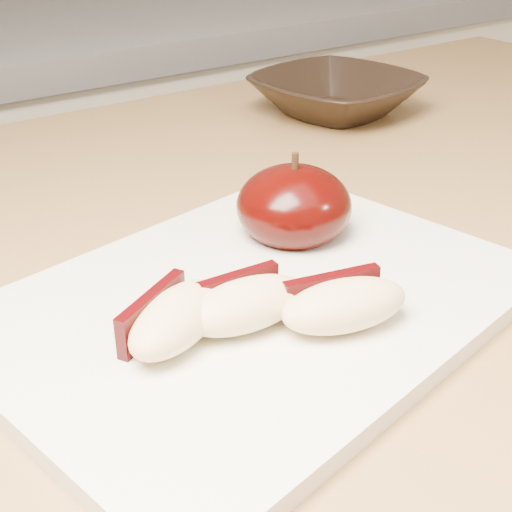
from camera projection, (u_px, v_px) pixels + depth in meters
cutting_board at (256, 303)px, 0.41m from camera, size 0.34×0.28×0.01m
apple_half at (294, 206)px, 0.47m from camera, size 0.10×0.10×0.06m
apple_wedge_a at (174, 318)px, 0.37m from camera, size 0.08×0.06×0.03m
apple_wedge_b at (244, 304)px, 0.38m from camera, size 0.07×0.04×0.03m
apple_wedge_c at (343, 304)px, 0.38m from camera, size 0.08×0.05×0.03m
bowl at (336, 95)px, 0.75m from camera, size 0.19×0.19×0.04m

